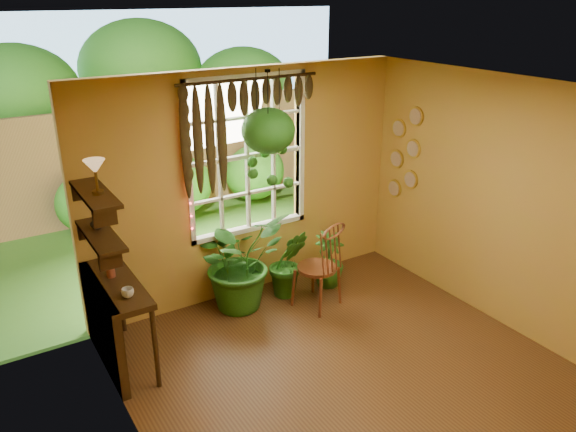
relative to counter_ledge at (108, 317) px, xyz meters
name	(u,v)px	position (x,y,z in m)	size (l,w,h in m)	color
floor	(366,387)	(1.91, -1.60, -0.55)	(4.50, 4.50, 0.00)	brown
ceiling	(384,99)	(1.91, -1.60, 2.15)	(4.50, 4.50, 0.00)	silver
wall_back	(249,186)	(1.91, 0.65, 0.80)	(4.00, 4.00, 0.00)	gold
wall_left	(145,328)	(-0.09, -1.60, 0.80)	(4.50, 4.50, 0.00)	gold
wall_right	(525,213)	(3.91, -1.60, 0.80)	(4.50, 4.50, 0.00)	gold
window	(247,156)	(1.91, 0.68, 1.15)	(1.52, 0.10, 1.86)	white
valance_vine	(244,108)	(1.82, 0.56, 1.73)	(1.70, 0.12, 1.10)	#341F0E
string_lights	(188,164)	(1.15, 0.59, 1.20)	(0.03, 0.03, 1.54)	#FF2633
wall_plates	(404,154)	(3.89, 0.19, 1.00)	(0.04, 0.32, 1.10)	beige
counter_ledge	(108,317)	(0.00, 0.00, 0.00)	(0.40, 1.20, 0.90)	#341F0E
shelf_lower	(100,235)	(0.03, 0.00, 0.85)	(0.25, 0.90, 0.04)	#341F0E
shelf_upper	(95,194)	(0.03, 0.00, 1.25)	(0.25, 0.90, 0.04)	#341F0E
backyard	(142,118)	(2.15, 5.27, 0.73)	(14.00, 10.00, 12.00)	#33631C
windsor_chair	(319,278)	(2.38, -0.14, -0.20)	(0.59, 0.60, 1.23)	maroon
potted_plant_left	(239,260)	(1.60, 0.35, 0.03)	(1.05, 0.91, 1.17)	#164B14
potted_plant_mid	(288,263)	(2.21, 0.26, -0.12)	(0.47, 0.38, 0.86)	#164B14
potted_plant_right	(328,260)	(2.77, 0.22, -0.20)	(0.39, 0.39, 0.69)	#164B14
hanging_basket	(268,138)	(2.03, 0.39, 1.40)	(0.60, 0.60, 1.32)	black
cup_a	(128,293)	(0.13, -0.35, 0.39)	(0.11, 0.11, 0.09)	silver
cup_b	(111,259)	(0.19, 0.39, 0.40)	(0.12, 0.12, 0.11)	beige
brush_jar	(110,266)	(0.11, 0.13, 0.47)	(0.08, 0.08, 0.30)	brown
shelf_vase	(96,223)	(0.04, 0.13, 0.92)	(0.11, 0.11, 0.12)	#B2AD99
tiffany_lamp	(95,169)	(0.05, -0.07, 1.49)	(0.19, 0.19, 0.31)	brown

